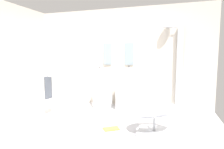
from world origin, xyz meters
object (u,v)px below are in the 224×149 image
object	(u,v)px
shower_column	(179,67)
towel_rack	(47,88)
soap_bottle_clear	(107,71)
coffee_mug	(119,125)
soap_bottle_white	(100,71)
magazine_ochre	(111,129)
soap_bottle_grey	(129,70)
pedestal_sink_right	(126,91)
lounge_chair	(154,114)
pedestal_sink_left	(103,90)

from	to	relation	value
shower_column	towel_rack	size ratio (longest dim) A/B	2.16
towel_rack	soap_bottle_clear	distance (m)	1.50
towel_rack	soap_bottle_clear	world-z (taller)	soap_bottle_clear
coffee_mug	soap_bottle_white	bearing A→B (deg)	127.08
shower_column	magazine_ochre	size ratio (longest dim) A/B	7.20
magazine_ochre	soap_bottle_grey	size ratio (longest dim) A/B	1.53
pedestal_sink_right	lounge_chair	xyz separation A→B (m)	(0.81, -1.25, -0.12)
pedestal_sink_right	shower_column	size ratio (longest dim) A/B	0.49
towel_rack	coffee_mug	bearing A→B (deg)	-5.43
shower_column	soap_bottle_clear	size ratio (longest dim) A/B	15.91
pedestal_sink_right	coffee_mug	distance (m)	1.25
pedestal_sink_right	towel_rack	size ratio (longest dim) A/B	1.06
lounge_chair	towel_rack	bearing A→B (deg)	174.09
lounge_chair	soap_bottle_clear	distance (m)	1.91
shower_column	soap_bottle_white	distance (m)	1.94
magazine_ochre	soap_bottle_white	world-z (taller)	soap_bottle_white
lounge_chair	soap_bottle_grey	distance (m)	1.70
towel_rack	magazine_ochre	bearing A→B (deg)	-11.38
soap_bottle_clear	soap_bottle_grey	world-z (taller)	soap_bottle_grey
shower_column	magazine_ochre	bearing A→B (deg)	-125.87
coffee_mug	soap_bottle_clear	xyz separation A→B (m)	(-0.64, 1.17, 0.91)
towel_rack	pedestal_sink_left	bearing A→B (deg)	46.73
pedestal_sink_right	soap_bottle_grey	xyz separation A→B (m)	(0.05, 0.13, 0.52)
pedestal_sink_left	coffee_mug	bearing A→B (deg)	-57.23
lounge_chair	magazine_ochre	xyz separation A→B (m)	(-0.76, -0.08, -0.33)
coffee_mug	towel_rack	bearing A→B (deg)	174.57
lounge_chair	magazine_ochre	distance (m)	0.84
magazine_ochre	soap_bottle_white	xyz separation A→B (m)	(-0.68, 1.20, 0.96)
towel_rack	soap_bottle_grey	distance (m)	2.00
pedestal_sink_left	soap_bottle_grey	world-z (taller)	soap_bottle_grey
lounge_chair	magazine_ochre	size ratio (longest dim) A/B	3.72
shower_column	pedestal_sink_right	bearing A→B (deg)	-165.17
pedestal_sink_left	soap_bottle_clear	bearing A→B (deg)	2.07
towel_rack	soap_bottle_grey	world-z (taller)	soap_bottle_grey
coffee_mug	soap_bottle_clear	bearing A→B (deg)	118.68
pedestal_sink_left	coffee_mug	distance (m)	1.45
pedestal_sink_left	pedestal_sink_right	xyz separation A→B (m)	(0.60, 0.00, 0.00)
pedestal_sink_left	soap_bottle_grey	size ratio (longest dim) A/B	5.40
shower_column	coffee_mug	world-z (taller)	shower_column
pedestal_sink_right	shower_column	distance (m)	1.42
pedestal_sink_left	soap_bottle_white	size ratio (longest dim) A/B	6.19
lounge_chair	soap_bottle_grey	bearing A→B (deg)	118.72
lounge_chair	coffee_mug	bearing A→B (deg)	172.87
magazine_ochre	soap_bottle_clear	world-z (taller)	soap_bottle_clear
pedestal_sink_left	soap_bottle_clear	xyz separation A→B (m)	(0.11, 0.00, 0.49)
shower_column	towel_rack	distance (m)	3.13
towel_rack	soap_bottle_grey	size ratio (longest dim) A/B	5.09
lounge_chair	soap_bottle_white	bearing A→B (deg)	142.22
pedestal_sink_right	towel_rack	distance (m)	1.86
magazine_ochre	coffee_mug	xyz separation A→B (m)	(0.10, 0.16, 0.03)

